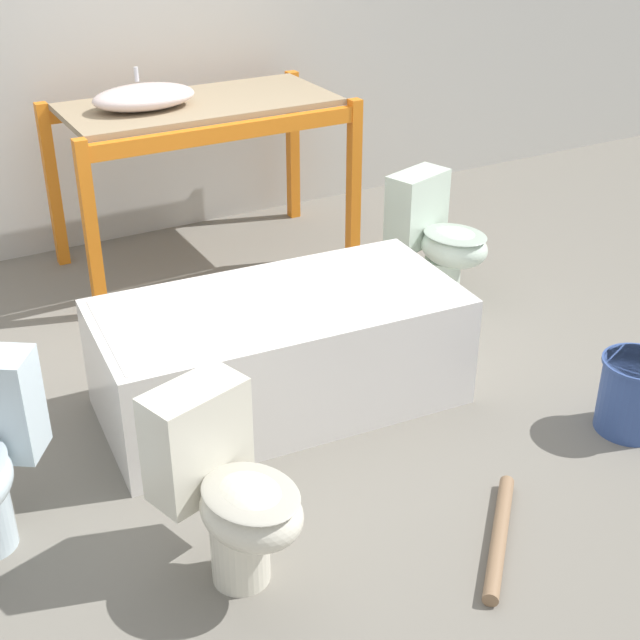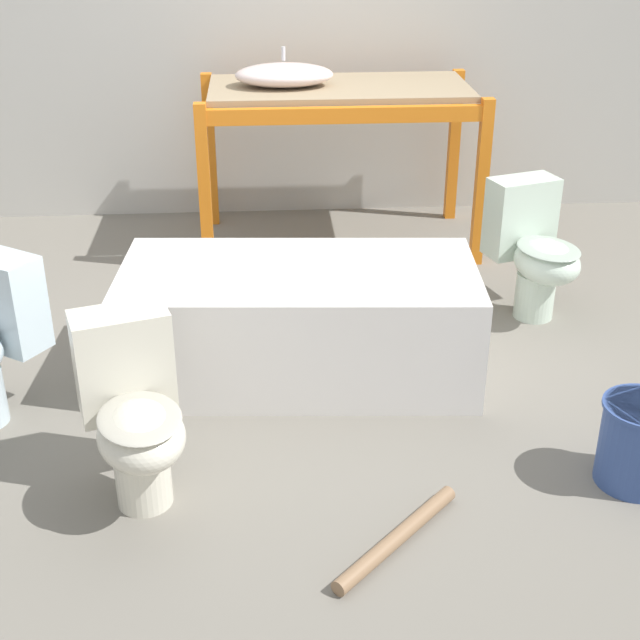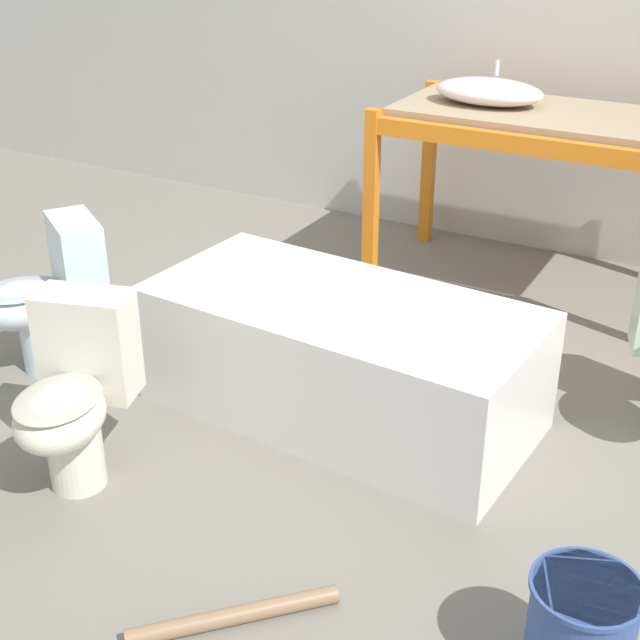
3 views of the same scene
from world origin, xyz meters
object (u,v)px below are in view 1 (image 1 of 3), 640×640
at_px(bathtub_main, 280,345).
at_px(toilet_extra, 227,487).
at_px(bucket_white, 634,394).
at_px(sink_basin, 144,97).
at_px(toilet_far, 437,236).

relative_size(bathtub_main, toilet_extra, 2.36).
bearing_deg(bucket_white, sink_basin, 116.00).
height_order(sink_basin, bathtub_main, sink_basin).
distance_m(sink_basin, toilet_extra, 2.75).
bearing_deg(sink_basin, toilet_far, -40.67).
relative_size(sink_basin, bathtub_main, 0.35).
bearing_deg(toilet_extra, bucket_white, -18.78).
bearing_deg(toilet_far, bathtub_main, -173.78).
distance_m(bathtub_main, bucket_white, 1.60).
xyz_separation_m(bathtub_main, bucket_white, (1.28, -0.96, -0.13)).
height_order(sink_basin, bucket_white, sink_basin).
relative_size(sink_basin, toilet_far, 0.82).
xyz_separation_m(toilet_far, toilet_extra, (-1.94, -1.47, 0.00)).
bearing_deg(bucket_white, bathtub_main, 143.21).
xyz_separation_m(toilet_extra, bucket_white, (1.94, -0.05, -0.20)).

